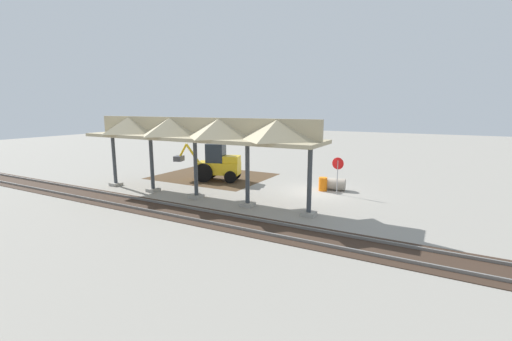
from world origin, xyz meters
name	(u,v)px	position (x,y,z in m)	size (l,w,h in m)	color
ground_plane	(316,192)	(0.00, 0.00, 0.00)	(120.00, 120.00, 0.00)	gray
dirt_work_zone	(213,176)	(9.03, -1.13, 0.00)	(8.74, 7.00, 0.01)	#4C3823
platform_canopy	(194,130)	(5.91, 4.92, 4.17)	(15.65, 3.20, 4.90)	#9E998E
rail_tracks	(261,227)	(0.00, 7.67, 0.03)	(60.00, 2.58, 0.15)	slate
stop_sign	(338,168)	(-1.35, -0.17, 1.71)	(0.76, 0.14, 2.38)	gray
backhoe	(217,164)	(7.79, 0.07, 1.27)	(5.14, 2.68, 2.82)	yellow
dirt_mound	(208,172)	(10.40, -2.28, 0.00)	(5.41, 5.41, 1.63)	#4C3823
concrete_pipe	(336,184)	(-0.99, -1.24, 0.40)	(1.30, 0.96, 0.81)	#9E9384
traffic_barrel	(323,184)	(-0.27, -0.65, 0.45)	(0.56, 0.56, 0.90)	orange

